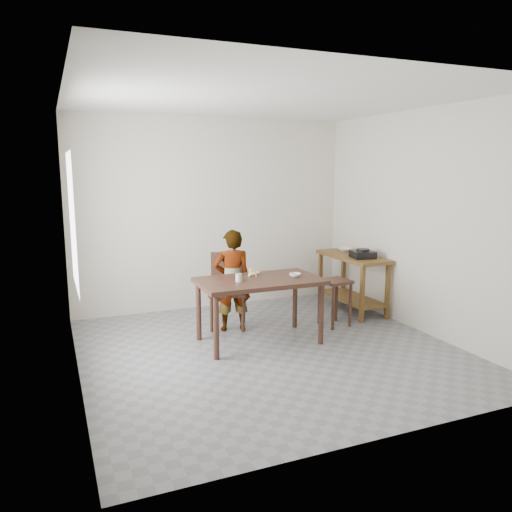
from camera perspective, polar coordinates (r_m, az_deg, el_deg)
name	(u,v)px	position (r m, az deg, el deg)	size (l,w,h in m)	color
floor	(270,352)	(5.65, 1.59, -10.90)	(4.00, 4.00, 0.04)	slate
ceiling	(271,96)	(5.33, 1.74, 17.81)	(4.00, 4.00, 0.04)	white
wall_back	(213,214)	(7.20, -4.99, 4.83)	(4.00, 0.04, 2.70)	silver
wall_front	(390,262)	(3.59, 15.03, -0.72)	(4.00, 0.04, 2.70)	silver
wall_left	(69,240)	(4.85, -20.64, 1.71)	(0.04, 4.00, 2.70)	silver
wall_right	(421,222)	(6.41, 18.38, 3.72)	(0.04, 4.00, 2.70)	silver
window_pane	(72,221)	(5.04, -20.26, 3.73)	(0.02, 1.10, 1.30)	white
dining_table	(259,311)	(5.78, 0.38, -6.27)	(1.40, 0.80, 0.75)	#3B2218
prep_counter	(352,283)	(7.17, 10.91, -3.03)	(0.50, 1.20, 0.80)	brown
child	(232,280)	(6.15, -2.75, -2.81)	(0.46, 0.30, 1.26)	silver
dining_chair	(228,291)	(6.30, -3.23, -4.06)	(0.45, 0.45, 0.93)	#3B2218
stool	(335,303)	(6.49, 8.99, -5.28)	(0.34, 0.34, 0.60)	#3B2218
glass_tumbler	(239,278)	(5.56, -1.99, -2.48)	(0.07, 0.07, 0.09)	silver
small_bowl	(295,275)	(5.81, 4.48, -2.18)	(0.14, 0.14, 0.04)	silver
banana	(254,273)	(5.86, -0.22, -1.98)	(0.17, 0.12, 0.06)	#F1D54E
serving_bowl	(345,250)	(7.35, 10.10, 0.70)	(0.20, 0.20, 0.05)	silver
gas_burner	(363,254)	(6.88, 12.11, 0.18)	(0.29, 0.29, 0.10)	black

